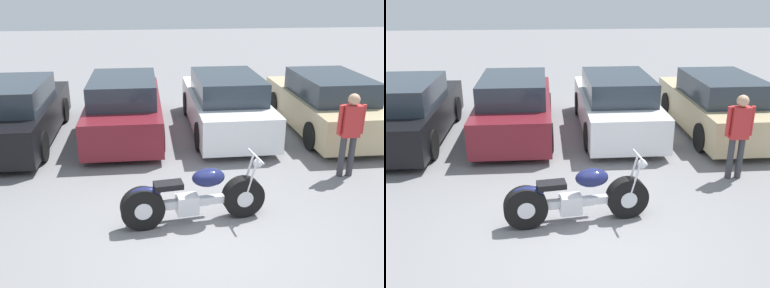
# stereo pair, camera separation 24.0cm
# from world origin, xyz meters

# --- Properties ---
(ground_plane) EXTENTS (60.00, 60.00, 0.00)m
(ground_plane) POSITION_xyz_m (0.00, 0.00, 0.00)
(ground_plane) COLOR slate
(motorcycle) EXTENTS (2.30, 0.68, 1.04)m
(motorcycle) POSITION_xyz_m (-0.17, 0.50, 0.42)
(motorcycle) COLOR black
(motorcycle) RESTS_ON ground_plane
(parked_car_black) EXTENTS (1.81, 4.48, 1.47)m
(parked_car_black) POSITION_xyz_m (-3.86, 4.63, 0.68)
(parked_car_black) COLOR black
(parked_car_black) RESTS_ON ground_plane
(parked_car_maroon) EXTENTS (1.81, 4.48, 1.47)m
(parked_car_maroon) POSITION_xyz_m (-1.35, 4.89, 0.68)
(parked_car_maroon) COLOR maroon
(parked_car_maroon) RESTS_ON ground_plane
(parked_car_white) EXTENTS (1.81, 4.48, 1.47)m
(parked_car_white) POSITION_xyz_m (1.15, 4.88, 0.68)
(parked_car_white) COLOR white
(parked_car_white) RESTS_ON ground_plane
(parked_car_champagne) EXTENTS (1.81, 4.48, 1.47)m
(parked_car_champagne) POSITION_xyz_m (3.65, 4.62, 0.68)
(parked_car_champagne) COLOR #C6B284
(parked_car_champagne) RESTS_ON ground_plane
(person_standing) EXTENTS (0.52, 0.22, 1.65)m
(person_standing) POSITION_xyz_m (2.98, 1.87, 0.98)
(person_standing) COLOR #38383D
(person_standing) RESTS_ON ground_plane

